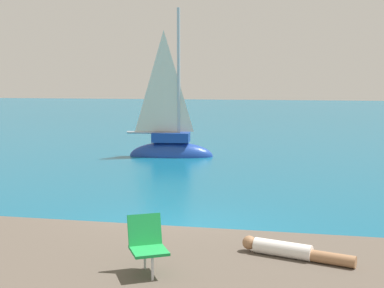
{
  "coord_description": "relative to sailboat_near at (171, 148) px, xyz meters",
  "views": [
    {
      "loc": [
        2.68,
        -11.45,
        3.4
      ],
      "look_at": [
        -1.48,
        8.75,
        0.91
      ],
      "focal_mm": 49.7,
      "sensor_mm": 36.0,
      "label": 1
    }
  ],
  "objects": [
    {
      "name": "boulder_seaward",
      "position": [
        3.14,
        -13.33,
        -0.39
      ],
      "size": [
        1.49,
        1.7,
        0.94
      ],
      "primitive_type": "cube",
      "rotation": [
        0.03,
        0.12,
        1.27
      ],
      "color": "brown",
      "rests_on": "ground"
    },
    {
      "name": "shore_ledge",
      "position": [
        3.81,
        -15.4,
        -0.04
      ],
      "size": [
        8.01,
        3.73,
        0.7
      ],
      "primitive_type": "cube",
      "rotation": [
        0.0,
        0.0,
        0.0
      ],
      "color": "brown",
      "rests_on": "ground"
    },
    {
      "name": "ground_plane",
      "position": [
        3.01,
        -11.46,
        -0.39
      ],
      "size": [
        160.0,
        160.0,
        0.0
      ],
      "primitive_type": "plane",
      "color": "#0F5675"
    },
    {
      "name": "beach_chair",
      "position": [
        3.61,
        -15.95,
        0.76
      ],
      "size": [
        0.71,
        0.75,
        0.8
      ],
      "rotation": [
        0.0,
        0.0,
        5.22
      ],
      "color": "green",
      "rests_on": "shore_ledge"
    },
    {
      "name": "sailboat_near",
      "position": [
        0.0,
        0.0,
        0.0
      ],
      "size": [
        3.92,
        1.66,
        7.16
      ],
      "rotation": [
        0.0,
        0.0,
        0.1
      ],
      "color": "#193D99",
      "rests_on": "ground"
    },
    {
      "name": "person_sunbather",
      "position": [
        5.59,
        -14.93,
        0.43
      ],
      "size": [
        1.72,
        0.67,
        0.25
      ],
      "rotation": [
        0.0,
        0.0,
        5.99
      ],
      "color": "white",
      "rests_on": "shore_ledge"
    },
    {
      "name": "boulder_inland",
      "position": [
        5.11,
        -13.2,
        -0.39
      ],
      "size": [
        1.37,
        1.46,
        0.8
      ],
      "primitive_type": "cube",
      "rotation": [
        -0.01,
        0.2,
        0.97
      ],
      "color": "#4C4145",
      "rests_on": "ground"
    }
  ]
}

